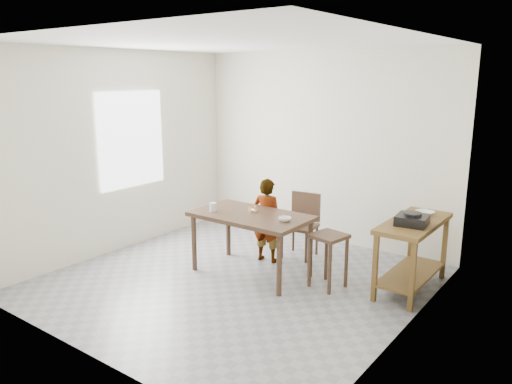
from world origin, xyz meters
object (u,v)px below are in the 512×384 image
Objects in this scene: child at (267,220)px; dining_chair at (300,226)px; dining_table at (251,244)px; prep_counter at (412,255)px; stool at (328,261)px.

dining_chair is at bearing -131.42° from child.
prep_counter reaches higher than dining_table.
prep_counter is at bearing 179.52° from child.
child is (-1.81, -0.24, 0.15)m from prep_counter.
dining_chair is at bearing 79.03° from dining_table.
dining_table is 0.96m from stool.
prep_counter is 0.93m from stool.
stool is at bearing -147.22° from prep_counter.
child is 1.74× the size of stool.
child reaches higher than dining_chair.
dining_table is at bearing -157.85° from prep_counter.
stool is (1.03, -0.26, -0.23)m from child.
dining_table is at bearing -107.94° from dining_chair.
dining_chair is 1.34× the size of stool.
child is at bearing -172.53° from prep_counter.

